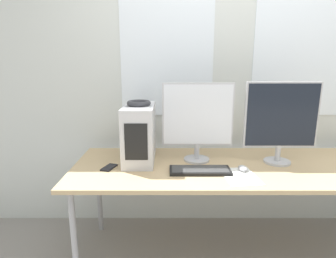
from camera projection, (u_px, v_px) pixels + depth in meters
name	position (u px, v px, depth m)	size (l,w,h in m)	color
wall_back	(231.00, 73.00, 2.39)	(8.00, 0.07, 2.70)	silver
desk	(243.00, 170.00, 2.02)	(2.43, 0.82, 0.73)	tan
pc_tower	(139.00, 133.00, 2.06)	(0.22, 0.46, 0.41)	silver
headphones	(138.00, 103.00, 2.01)	(0.17, 0.17, 0.04)	#333338
monitor_main	(197.00, 119.00, 2.03)	(0.51, 0.19, 0.58)	#B7B7BC
monitor_right_near	(281.00, 119.00, 1.98)	(0.52, 0.19, 0.59)	#B7B7BC
keyboard	(200.00, 170.00, 1.88)	(0.41, 0.16, 0.02)	black
mouse	(243.00, 168.00, 1.90)	(0.06, 0.10, 0.03)	#B2B2B7
cell_phone	(109.00, 168.00, 1.95)	(0.10, 0.15, 0.01)	black
paper_sheet_left	(240.00, 176.00, 1.81)	(0.24, 0.32, 0.00)	white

